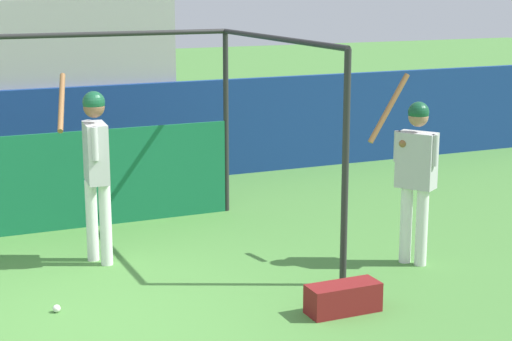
{
  "coord_description": "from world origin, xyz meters",
  "views": [
    {
      "loc": [
        -1.49,
        -7.31,
        3.05
      ],
      "look_at": [
        2.15,
        0.91,
        1.04
      ],
      "focal_mm": 60.0,
      "sensor_mm": 36.0,
      "label": 1
    }
  ],
  "objects_px": {
    "player_waiting": "(415,167)",
    "equipment_bag": "(343,298)",
    "player_batter": "(95,159)",
    "baseball": "(57,309)"
  },
  "relations": [
    {
      "from": "player_waiting",
      "to": "equipment_bag",
      "type": "relative_size",
      "value": 2.95
    },
    {
      "from": "player_waiting",
      "to": "player_batter",
      "type": "bearing_deg",
      "value": 32.43
    },
    {
      "from": "player_batter",
      "to": "baseball",
      "type": "height_order",
      "value": "player_batter"
    },
    {
      "from": "player_batter",
      "to": "player_waiting",
      "type": "bearing_deg",
      "value": -109.3
    },
    {
      "from": "player_waiting",
      "to": "equipment_bag",
      "type": "distance_m",
      "value": 1.93
    },
    {
      "from": "equipment_bag",
      "to": "player_waiting",
      "type": "bearing_deg",
      "value": 33.83
    },
    {
      "from": "player_waiting",
      "to": "equipment_bag",
      "type": "height_order",
      "value": "player_waiting"
    },
    {
      "from": "baseball",
      "to": "player_batter",
      "type": "bearing_deg",
      "value": 60.67
    },
    {
      "from": "player_batter",
      "to": "baseball",
      "type": "relative_size",
      "value": 27.6
    },
    {
      "from": "baseball",
      "to": "player_waiting",
      "type": "bearing_deg",
      "value": -2.23
    }
  ]
}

